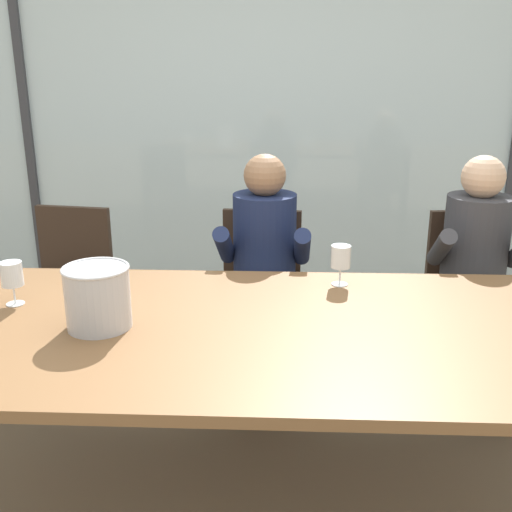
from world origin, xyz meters
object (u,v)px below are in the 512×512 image
Objects in this scene: dining_table at (252,339)px; person_charcoal_jacket at (478,262)px; person_navy_polo at (264,259)px; chair_near_curtain at (69,277)px; ice_bucket_primary at (98,296)px; chair_left_of_center at (260,282)px; wine_glass_by_left_taster at (12,276)px; wine_glass_near_bucket at (341,258)px; chair_center at (470,283)px.

person_charcoal_jacket is at bearing 38.80° from dining_table.
person_navy_polo reaches higher than dining_table.
ice_bucket_primary is (0.50, -1.06, 0.32)m from chair_near_curtain.
chair_left_of_center is 1.29m from wine_glass_by_left_taster.
person_charcoal_jacket reaches higher than wine_glass_near_bucket.
wine_glass_by_left_taster is at bearing 170.45° from dining_table.
dining_table is at bearing -85.73° from chair_left_of_center.
wine_glass_by_left_taster is at bearing -157.06° from person_charcoal_jacket.
ice_bucket_primary is at bearing -152.57° from wine_glass_near_bucket.
person_charcoal_jacket reaches higher than chair_left_of_center.
dining_table is 1.48m from chair_near_curtain.
person_charcoal_jacket is at bearing 28.99° from ice_bucket_primary.
person_charcoal_jacket is (1.08, -0.13, 0.17)m from chair_left_of_center.
ice_bucket_primary is (-0.54, -1.03, 0.32)m from chair_left_of_center.
chair_center is (1.11, 0.04, 0.00)m from chair_left_of_center.
chair_center is 5.08× the size of wine_glass_by_left_taster.
person_navy_polo is 1.06m from person_charcoal_jacket.
chair_near_curtain is 1.56m from wine_glass_near_bucket.
chair_near_curtain reaches higher than dining_table.
chair_left_of_center is 5.08× the size of wine_glass_near_bucket.
wine_glass_near_bucket reaches higher than dining_table.
chair_near_curtain is at bearing 97.22° from wine_glass_by_left_taster.
chair_center is 0.25m from person_charcoal_jacket.
person_charcoal_jacket reaches higher than chair_near_curtain.
wine_glass_near_bucket reaches higher than chair_left_of_center.
person_navy_polo is (0.02, 0.86, 0.02)m from dining_table.
person_charcoal_jacket is 5.09× the size of ice_bucket_primary.
person_charcoal_jacket is (2.12, -0.17, 0.17)m from chair_near_curtain.
person_charcoal_jacket reaches higher than wine_glass_by_left_taster.
person_navy_polo is at bearing -0.98° from chair_near_curtain.
chair_left_of_center is at bearing 101.33° from person_navy_polo.
person_navy_polo reaches higher than wine_glass_by_left_taster.
person_navy_polo is 0.57m from wine_glass_near_bucket.
dining_table is at bearing 3.54° from ice_bucket_primary.
ice_bucket_primary reaches higher than dining_table.
person_navy_polo is 1.19m from wine_glass_by_left_taster.
person_charcoal_jacket reaches higher than ice_bucket_primary.
person_charcoal_jacket is at bearing 3.49° from chair_near_curtain.
chair_left_of_center is at bearing 6.13° from chair_near_curtain.
wine_glass_near_bucket is at bearing -53.48° from chair_left_of_center.
chair_center is at bearing 5.74° from chair_left_of_center.
chair_near_curtain is 5.08× the size of wine_glass_by_left_taster.
ice_bucket_primary reaches higher than chair_center.
chair_left_of_center and chair_center have the same top height.
wine_glass_by_left_taster and wine_glass_near_bucket have the same top height.
person_navy_polo is at bearing 36.45° from wine_glass_by_left_taster.
wine_glass_by_left_taster reaches higher than chair_near_curtain.
ice_bucket_primary is 1.01m from wine_glass_near_bucket.
wine_glass_near_bucket is (0.90, 0.47, 0.00)m from ice_bucket_primary.
person_charcoal_jacket is at bearing 19.32° from wine_glass_by_left_taster.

